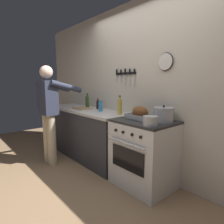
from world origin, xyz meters
TOP-DOWN VIEW (x-y plane):
  - ground_plane at (0.00, 0.00)m, footprint 8.00×8.00m
  - wall_back at (0.00, 1.35)m, footprint 6.00×0.13m
  - counter_block at (-1.20, 0.99)m, footprint 2.03×0.65m
  - stove at (0.22, 0.99)m, footprint 0.76×0.67m
  - person_cook at (-1.30, 0.35)m, footprint 0.51×0.63m
  - roasting_pan at (0.11, 1.02)m, footprint 0.35×0.26m
  - stock_pot at (0.42, 1.10)m, footprint 0.26×0.26m
  - saucepan at (0.47, 0.79)m, footprint 0.17×0.17m
  - cutting_board at (-1.26, 0.96)m, footprint 0.36×0.24m
  - bottle_soy_sauce at (-1.05, 1.17)m, footprint 0.06×0.06m
  - bottle_cooking_oil at (-0.32, 1.04)m, footprint 0.07×0.07m
  - bottle_dish_soap at (-0.78, 1.03)m, footprint 0.07×0.07m
  - bottle_olive_oil at (-1.32, 1.12)m, footprint 0.07×0.07m

SIDE VIEW (x-z plane):
  - ground_plane at x=0.00m, z-range 0.00..0.00m
  - stove at x=0.22m, z-range 0.00..0.90m
  - counter_block at x=-1.20m, z-range 0.00..0.90m
  - cutting_board at x=-1.26m, z-range 0.90..0.92m
  - person_cook at x=-1.30m, z-range 0.12..1.78m
  - saucepan at x=0.47m, z-range 0.90..1.01m
  - roasting_pan at x=0.11m, z-range 0.89..1.06m
  - bottle_soy_sauce at x=-1.05m, z-range 0.88..1.08m
  - bottle_dish_soap at x=-0.78m, z-range 0.88..1.09m
  - stock_pot at x=0.42m, z-range 0.89..1.10m
  - bottle_olive_oil at x=-1.32m, z-range 0.88..1.15m
  - bottle_cooking_oil at x=-0.32m, z-range 0.88..1.17m
  - wall_back at x=0.00m, z-range 0.00..2.60m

